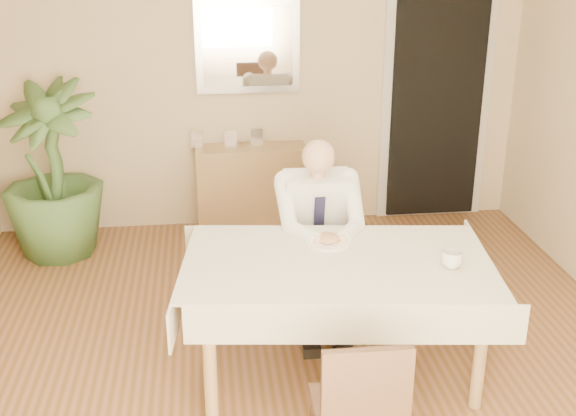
{
  "coord_description": "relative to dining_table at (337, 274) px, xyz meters",
  "views": [
    {
      "loc": [
        -0.46,
        -3.51,
        2.46
      ],
      "look_at": [
        0.0,
        0.35,
        0.95
      ],
      "focal_mm": 45.0,
      "sensor_mm": 36.0,
      "label": 1
    }
  ],
  "objects": [
    {
      "name": "plate",
      "position": [
        -0.01,
        0.24,
        0.09
      ],
      "size": [
        0.26,
        0.26,
        0.02
      ],
      "primitive_type": "cylinder",
      "color": "white",
      "rests_on": "dining_table"
    },
    {
      "name": "dining_table",
      "position": [
        0.0,
        0.0,
        0.0
      ],
      "size": [
        1.83,
        1.22,
        0.75
      ],
      "rotation": [
        0.0,
        0.0,
        -0.12
      ],
      "color": "olive",
      "rests_on": "ground"
    },
    {
      "name": "knife",
      "position": [
        0.03,
        0.18,
        0.11
      ],
      "size": [
        0.01,
        0.13,
        0.01
      ],
      "primitive_type": "cylinder",
      "rotation": [
        1.57,
        0.0,
        0.0
      ],
      "color": "silver",
      "rests_on": "dining_table"
    },
    {
      "name": "coffee_mug",
      "position": [
        0.6,
        -0.16,
        0.13
      ],
      "size": [
        0.14,
        0.14,
        0.09
      ],
      "primitive_type": "imported",
      "rotation": [
        0.0,
        0.0,
        -0.24
      ],
      "color": "white",
      "rests_on": "dining_table"
    },
    {
      "name": "food",
      "position": [
        -0.01,
        0.24,
        0.11
      ],
      "size": [
        0.14,
        0.14,
        0.06
      ],
      "primitive_type": "ellipsoid",
      "color": "#8B6141",
      "rests_on": "dining_table"
    },
    {
      "name": "seated_man",
      "position": [
        -0.0,
        0.59,
        0.02
      ],
      "size": [
        0.48,
        0.72,
        1.24
      ],
      "color": "white",
      "rests_on": "ground"
    },
    {
      "name": "photo_frame_right",
      "position": [
        -0.26,
        2.35,
        0.14
      ],
      "size": [
        0.1,
        0.02,
        0.14
      ],
      "primitive_type": "cube",
      "color": "silver",
      "rests_on": "sideboard"
    },
    {
      "name": "chair_far",
      "position": [
        0.0,
        0.88,
        -0.19
      ],
      "size": [
        0.43,
        0.44,
        0.85
      ],
      "rotation": [
        0.0,
        0.0,
        0.09
      ],
      "color": "#3D281B",
      "rests_on": "ground"
    },
    {
      "name": "photo_frame_left",
      "position": [
        -0.76,
        2.34,
        0.14
      ],
      "size": [
        0.1,
        0.02,
        0.14
      ],
      "primitive_type": "cube",
      "color": "silver",
      "rests_on": "sideboard"
    },
    {
      "name": "mirror",
      "position": [
        -0.32,
        2.44,
        0.88
      ],
      "size": [
        0.86,
        0.04,
        0.76
      ],
      "color": "silver",
      "rests_on": "room"
    },
    {
      "name": "potted_palm",
      "position": [
        -1.89,
        1.97,
        0.03
      ],
      "size": [
        1.0,
        1.0,
        1.39
      ],
      "primitive_type": "imported",
      "rotation": [
        0.0,
        0.0,
        -0.36
      ],
      "color": "#3C5E2C",
      "rests_on": "ground"
    },
    {
      "name": "photo_frame_center",
      "position": [
        -0.48,
        2.34,
        0.14
      ],
      "size": [
        0.1,
        0.02,
        0.14
      ],
      "primitive_type": "cube",
      "color": "silver",
      "rests_on": "sideboard"
    },
    {
      "name": "doorway",
      "position": [
        1.31,
        2.43,
        0.33
      ],
      "size": [
        0.96,
        0.07,
        2.1
      ],
      "color": "beige",
      "rests_on": "ground"
    },
    {
      "name": "fork",
      "position": [
        -0.05,
        0.18,
        0.11
      ],
      "size": [
        0.01,
        0.13,
        0.01
      ],
      "primitive_type": "cylinder",
      "rotation": [
        1.57,
        0.0,
        0.0
      ],
      "color": "silver",
      "rests_on": "dining_table"
    },
    {
      "name": "chair_near",
      "position": [
        -0.06,
        -0.92,
        -0.2
      ],
      "size": [
        0.4,
        0.4,
        0.83
      ],
      "rotation": [
        0.0,
        0.0,
        -0.01
      ],
      "color": "#3D281B",
      "rests_on": "ground"
    },
    {
      "name": "sideboard",
      "position": [
        -0.32,
        2.29,
        -0.3
      ],
      "size": [
        0.93,
        0.32,
        0.74
      ],
      "primitive_type": "cube",
      "rotation": [
        0.0,
        0.0,
        -0.0
      ],
      "color": "olive",
      "rests_on": "ground"
    },
    {
      "name": "room",
      "position": [
        -0.24,
        -0.03,
        0.63
      ],
      "size": [
        5.0,
        5.02,
        2.6
      ],
      "color": "brown",
      "rests_on": "ground"
    }
  ]
}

